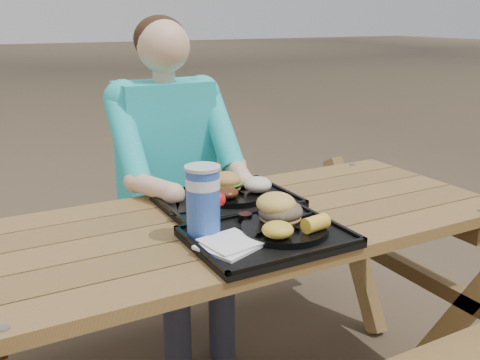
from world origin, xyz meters
TOP-DOWN VIEW (x-y plane):
  - picnic_table at (0.00, 0.00)m, footprint 1.80×1.49m
  - tray_near at (-0.02, -0.21)m, footprint 0.45×0.35m
  - tray_far at (0.02, 0.14)m, footprint 0.45×0.35m
  - plate_near at (0.04, -0.21)m, footprint 0.26×0.26m
  - plate_far at (0.05, 0.15)m, footprint 0.26×0.26m
  - napkin_stack at (-0.16, -0.23)m, footprint 0.19×0.19m
  - soda_cup at (-0.18, -0.11)m, footprint 0.10×0.10m
  - condiment_bbq at (-0.03, -0.08)m, footprint 0.05×0.05m
  - condiment_mustard at (0.04, -0.08)m, footprint 0.04×0.04m
  - sandwich at (0.05, -0.16)m, footprint 0.13×0.13m
  - mac_cheese at (-0.03, -0.27)m, footprint 0.09×0.09m
  - corn_cob at (0.09, -0.29)m, footprint 0.09×0.09m
  - cutlery_far at (-0.15, 0.14)m, footprint 0.07×0.15m
  - burger at (0.04, 0.18)m, footprint 0.11×0.11m
  - baked_beans at (-0.00, 0.10)m, footprint 0.08×0.08m
  - potato_salad at (0.13, 0.10)m, footprint 0.10×0.10m
  - diner at (-0.01, 0.63)m, footprint 0.48×0.84m

SIDE VIEW (x-z plane):
  - picnic_table at x=0.00m, z-range 0.00..0.75m
  - diner at x=-0.01m, z-range 0.00..1.28m
  - tray_near at x=-0.02m, z-range 0.75..0.77m
  - tray_far at x=0.02m, z-range 0.75..0.77m
  - cutlery_far at x=-0.15m, z-range 0.77..0.78m
  - napkin_stack at x=-0.16m, z-range 0.77..0.79m
  - plate_near at x=0.04m, z-range 0.77..0.79m
  - plate_far at x=0.05m, z-range 0.77..0.79m
  - condiment_mustard at x=0.04m, z-range 0.77..0.80m
  - condiment_bbq at x=-0.03m, z-range 0.77..0.80m
  - baked_beans at x=0.00m, z-range 0.79..0.83m
  - mac_cheese at x=-0.03m, z-range 0.79..0.84m
  - corn_cob at x=0.09m, z-range 0.79..0.84m
  - potato_salad at x=0.13m, z-range 0.79..0.84m
  - burger at x=0.04m, z-range 0.79..0.89m
  - sandwich at x=0.05m, z-range 0.79..0.92m
  - soda_cup at x=-0.18m, z-range 0.77..0.97m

